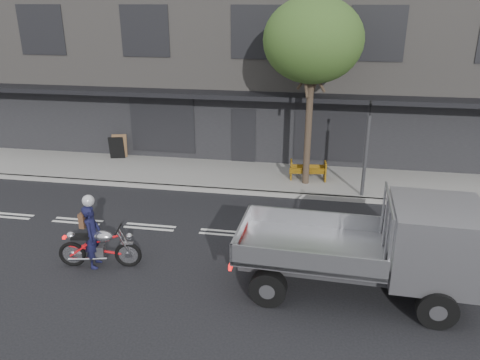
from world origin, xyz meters
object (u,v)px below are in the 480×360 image
flatbed_ute (410,243)px  traffic_light_pole (366,154)px  rider (93,236)px  construction_barrier (308,172)px  street_tree (313,41)px  motorcycle (99,246)px  sandwich_board (117,148)px

flatbed_ute → traffic_light_pole: bearing=97.9°
rider → construction_barrier: rider is taller
flatbed_ute → construction_barrier: 7.32m
traffic_light_pole → street_tree: bearing=157.0°
traffic_light_pole → flatbed_ute: (0.56, -5.79, -0.23)m
motorcycle → construction_barrier: (5.14, 6.74, -0.04)m
motorcycle → flatbed_ute: bearing=-9.5°
motorcycle → street_tree: bearing=43.4°
street_tree → traffic_light_pole: street_tree is taller
sandwich_board → street_tree: bearing=-24.2°
motorcycle → sandwich_board: 8.59m
construction_barrier → sandwich_board: size_ratio=1.38×
construction_barrier → motorcycle: bearing=-127.3°
motorcycle → sandwich_board: size_ratio=2.18×
rider → flatbed_ute: (7.78, -0.08, 0.56)m
flatbed_ute → sandwich_board: (-10.67, 8.12, -0.78)m
sandwich_board → motorcycle: bearing=-83.2°
flatbed_ute → rider: bearing=-178.2°
traffic_light_pole → rider: bearing=-141.7°
rider → flatbed_ute: bearing=-99.5°
flatbed_ute → street_tree: bearing=113.5°
street_tree → sandwich_board: bearing=169.7°
rider → sandwich_board: size_ratio=1.73×
motorcycle → rider: size_ratio=1.26×
traffic_light_pole → motorcycle: traffic_light_pole is taller
traffic_light_pole → motorcycle: size_ratio=1.61×
motorcycle → rider: rider is taller
traffic_light_pole → construction_barrier: traffic_light_pole is taller
street_tree → construction_barrier: bearing=69.6°
sandwich_board → rider: bearing=-84.2°
street_tree → motorcycle: (-5.08, -6.56, -4.70)m
traffic_light_pole → motorcycle: (-7.08, -5.71, -1.08)m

